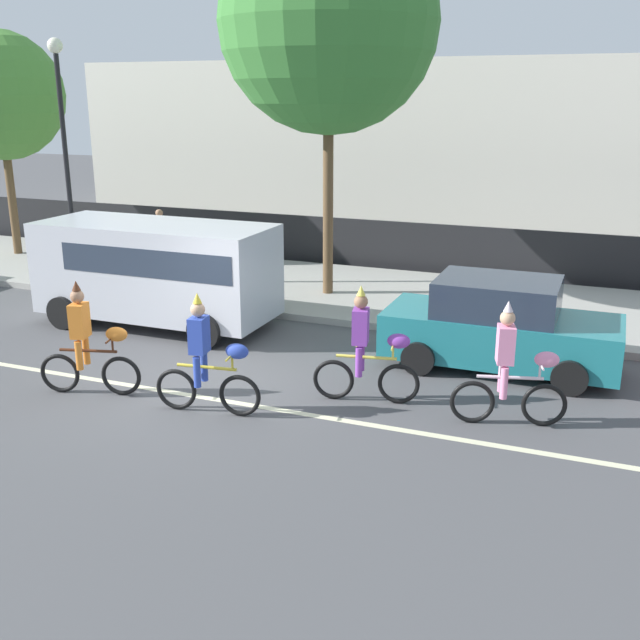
# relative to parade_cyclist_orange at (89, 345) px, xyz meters

# --- Properties ---
(ground_plane) EXTENTS (80.00, 80.00, 0.00)m
(ground_plane) POSITION_rel_parade_cyclist_orange_xyz_m (1.39, 1.02, -0.84)
(ground_plane) COLOR #4C4C4F
(road_centre_line) EXTENTS (36.00, 0.14, 0.01)m
(road_centre_line) POSITION_rel_parade_cyclist_orange_xyz_m (1.39, 0.52, -0.84)
(road_centre_line) COLOR beige
(road_centre_line) RESTS_ON ground
(sidewalk_curb) EXTENTS (60.00, 5.00, 0.15)m
(sidewalk_curb) POSITION_rel_parade_cyclist_orange_xyz_m (1.39, 7.52, -0.77)
(sidewalk_curb) COLOR #9E9B93
(sidewalk_curb) RESTS_ON ground
(fence_line) EXTENTS (40.00, 0.08, 1.40)m
(fence_line) POSITION_rel_parade_cyclist_orange_xyz_m (1.39, 10.42, -0.14)
(fence_line) COLOR black
(fence_line) RESTS_ON ground
(building_backdrop) EXTENTS (28.00, 8.00, 5.87)m
(building_backdrop) POSITION_rel_parade_cyclist_orange_xyz_m (2.52, 19.02, 2.09)
(building_backdrop) COLOR beige
(building_backdrop) RESTS_ON ground
(parade_cyclist_orange) EXTENTS (1.68, 0.61, 1.92)m
(parade_cyclist_orange) POSITION_rel_parade_cyclist_orange_xyz_m (0.00, 0.00, 0.00)
(parade_cyclist_orange) COLOR black
(parade_cyclist_orange) RESTS_ON ground
(parade_cyclist_cobalt) EXTENTS (1.71, 0.51, 1.92)m
(parade_cyclist_cobalt) POSITION_rel_parade_cyclist_orange_xyz_m (2.18, 0.04, 0.00)
(parade_cyclist_cobalt) COLOR black
(parade_cyclist_cobalt) RESTS_ON ground
(parade_cyclist_purple) EXTENTS (1.70, 0.54, 1.92)m
(parade_cyclist_purple) POSITION_rel_parade_cyclist_orange_xyz_m (4.31, 1.37, 0.00)
(parade_cyclist_purple) COLOR black
(parade_cyclist_purple) RESTS_ON ground
(parade_cyclist_pink) EXTENTS (1.68, 0.62, 1.92)m
(parade_cyclist_pink) POSITION_rel_parade_cyclist_orange_xyz_m (6.55, 1.32, 0.00)
(parade_cyclist_pink) COLOR black
(parade_cyclist_pink) RESTS_ON ground
(parked_van_silver) EXTENTS (5.00, 2.22, 2.18)m
(parked_van_silver) POSITION_rel_parade_cyclist_orange_xyz_m (-1.08, 3.72, 0.44)
(parked_van_silver) COLOR silver
(parked_van_silver) RESTS_ON ground
(parked_car_teal) EXTENTS (4.10, 1.92, 1.64)m
(parked_car_teal) POSITION_rel_parade_cyclist_orange_xyz_m (6.02, 3.72, -0.06)
(parked_car_teal) COLOR #1E727A
(parked_car_teal) RESTS_ON ground
(street_lamp_post) EXTENTS (0.36, 0.36, 5.86)m
(street_lamp_post) POSITION_rel_parade_cyclist_orange_xyz_m (-4.83, 5.62, 3.15)
(street_lamp_post) COLOR black
(street_lamp_post) RESTS_ON sidewalk_curb
(street_tree_near_lamp) EXTENTS (3.62, 3.62, 6.37)m
(street_tree_near_lamp) POSITION_rel_parade_cyclist_orange_xyz_m (-8.91, 7.94, 3.86)
(street_tree_near_lamp) COLOR brown
(street_tree_near_lamp) RESTS_ON sidewalk_curb
(street_tree_far_corner) EXTENTS (4.86, 4.86, 8.55)m
(street_tree_far_corner) POSITION_rel_parade_cyclist_orange_xyz_m (1.45, 7.04, 5.42)
(street_tree_far_corner) COLOR brown
(street_tree_far_corner) RESTS_ON sidewalk_curb
(pedestrian_onlooker) EXTENTS (0.32, 0.20, 1.62)m
(pedestrian_onlooker) POSITION_rel_parade_cyclist_orange_xyz_m (-3.75, 7.83, 0.17)
(pedestrian_onlooker) COLOR #33333D
(pedestrian_onlooker) RESTS_ON sidewalk_curb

